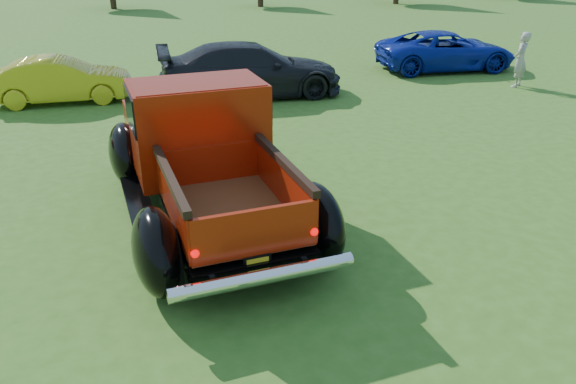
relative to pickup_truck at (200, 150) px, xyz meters
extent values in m
plane|color=#355E1A|center=(0.54, -1.83, -0.98)|extent=(120.00, 120.00, 0.00)
cylinder|color=black|center=(-0.68, -2.33, -0.54)|extent=(0.37, 0.92, 0.89)
cylinder|color=black|center=(1.20, -2.10, -0.54)|extent=(0.37, 0.92, 0.89)
cylinder|color=black|center=(-1.10, 1.21, -0.54)|extent=(0.37, 0.92, 0.89)
cylinder|color=black|center=(0.78, 1.44, -0.54)|extent=(0.37, 0.92, 0.89)
cube|color=black|center=(0.05, -0.39, -0.48)|extent=(2.17, 5.38, 0.22)
cube|color=#961B08|center=(-0.17, 1.44, -0.03)|extent=(2.08, 1.88, 0.69)
cube|color=silver|center=(-0.27, 2.29, -0.04)|extent=(1.78, 0.28, 0.56)
cube|color=#961B08|center=(0.00, 0.00, 0.35)|extent=(2.12, 1.51, 1.45)
cube|color=black|center=(0.00, 0.00, 0.74)|extent=(2.15, 1.40, 0.56)
cube|color=#961B08|center=(0.00, 0.00, 1.04)|extent=(2.02, 1.38, 0.09)
cube|color=brown|center=(0.21, -1.77, -0.29)|extent=(1.76, 2.39, 0.06)
cube|color=#961B08|center=(-0.54, -1.86, 0.00)|extent=(0.32, 2.22, 0.58)
cube|color=#961B08|center=(0.96, -1.68, 0.00)|extent=(0.32, 2.22, 0.58)
cube|color=#961B08|center=(0.08, -0.67, 0.00)|extent=(1.50, 0.23, 0.58)
cube|color=#961B08|center=(0.34, -2.88, 0.00)|extent=(1.50, 0.24, 0.58)
cube|color=black|center=(-0.54, -1.86, 0.34)|extent=(0.36, 2.22, 0.10)
cube|color=black|center=(0.96, -1.68, 0.34)|extent=(0.36, 2.22, 0.10)
ellipsoid|color=black|center=(-0.79, -2.34, -0.40)|extent=(0.65, 1.23, 0.98)
ellipsoid|color=black|center=(1.31, -2.09, -0.40)|extent=(0.65, 1.23, 0.98)
ellipsoid|color=black|center=(-1.21, 1.20, -0.40)|extent=(0.65, 1.23, 0.98)
ellipsoid|color=black|center=(0.89, 1.45, -0.40)|extent=(0.65, 1.23, 0.98)
cube|color=black|center=(-1.00, -0.57, -0.62)|extent=(0.63, 2.36, 0.07)
cube|color=black|center=(1.10, -0.32, -0.62)|extent=(0.63, 2.36, 0.07)
cylinder|color=silver|center=(0.37, -3.15, -0.43)|extent=(2.18, 0.43, 0.18)
cube|color=black|center=(0.35, -2.92, -0.37)|extent=(0.33, 0.06, 0.17)
cube|color=gold|center=(0.35, -2.93, -0.37)|extent=(0.27, 0.04, 0.11)
sphere|color=#CC0505|center=(-0.36, -2.99, -0.11)|extent=(0.10, 0.10, 0.10)
sphere|color=#CC0505|center=(1.05, -2.83, -0.11)|extent=(0.10, 0.10, 0.10)
imported|color=gold|center=(-2.96, 7.28, -0.39)|extent=(3.62, 1.29, 1.19)
imported|color=black|center=(2.04, 6.75, -0.26)|extent=(4.99, 2.03, 1.45)
imported|color=navy|center=(8.88, 8.54, -0.36)|extent=(4.62, 2.31, 1.25)
imported|color=#A39A8D|center=(9.83, 5.91, -0.19)|extent=(0.68, 0.66, 1.58)
camera|label=1|loc=(-0.64, -8.42, 3.06)|focal=35.00mm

